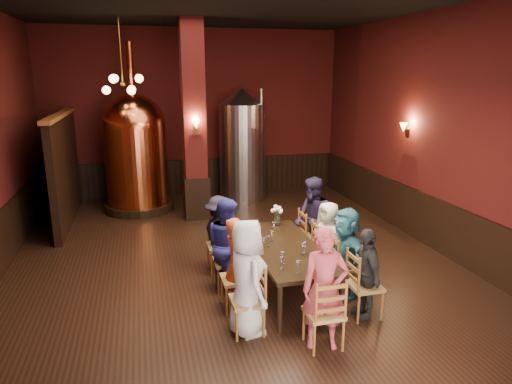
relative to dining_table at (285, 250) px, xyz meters
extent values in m
plane|color=black|center=(-0.57, 1.35, -0.69)|extent=(10.00, 10.00, 0.00)
cube|color=#420E0E|center=(-0.57, 6.35, 1.56)|extent=(8.00, 0.02, 4.50)
cube|color=#420E0E|center=(-0.57, -3.65, 1.56)|extent=(8.00, 0.02, 4.50)
cube|color=#420E0E|center=(3.43, 1.35, 1.56)|extent=(0.02, 10.00, 4.50)
cube|color=black|center=(3.39, 1.35, -0.19)|extent=(0.08, 9.90, 1.00)
cube|color=black|center=(-0.57, 6.31, -0.19)|extent=(7.90, 0.08, 1.00)
cube|color=#420E0E|center=(-0.87, 4.15, 1.56)|extent=(0.58, 0.58, 4.50)
cube|color=black|center=(-3.77, 4.55, 0.51)|extent=(0.22, 3.50, 2.40)
cube|color=black|center=(0.00, 0.00, 0.03)|extent=(1.02, 2.41, 0.06)
cylinder|color=black|center=(-0.43, -1.14, -0.34)|extent=(0.07, 0.07, 0.69)
cylinder|color=black|center=(0.45, -1.14, -0.34)|extent=(0.07, 0.07, 0.69)
cylinder|color=black|center=(-0.45, 1.14, -0.34)|extent=(0.07, 0.07, 0.69)
cylinder|color=black|center=(0.43, 1.14, -0.34)|extent=(0.07, 0.07, 0.69)
imported|color=silver|center=(-0.84, -1.01, 0.09)|extent=(0.61, 0.83, 1.56)
imported|color=#AD3C1D|center=(-0.85, -0.34, 0.00)|extent=(0.39, 0.54, 1.38)
imported|color=navy|center=(-0.85, 0.32, 0.06)|extent=(0.60, 0.81, 1.49)
imported|color=black|center=(-0.86, 0.99, -0.02)|extent=(0.75, 0.98, 1.34)
imported|color=black|center=(0.86, -0.99, -0.04)|extent=(0.37, 0.78, 1.30)
imported|color=#2B6D82|center=(0.85, -0.32, 0.01)|extent=(0.63, 1.35, 1.40)
imported|color=beige|center=(0.85, 0.34, -0.04)|extent=(0.55, 0.71, 1.30)
imported|color=#211A34|center=(0.84, 1.01, 0.09)|extent=(0.43, 0.78, 1.56)
imported|color=#AA3841|center=(0.01, -1.55, 0.09)|extent=(0.64, 0.51, 1.55)
cylinder|color=black|center=(-2.19, 5.14, -0.59)|extent=(1.71, 1.71, 0.19)
cylinder|color=#D96032|center=(-2.19, 5.14, 0.45)|extent=(1.62, 1.62, 1.90)
sphere|color=#D96032|center=(-2.19, 5.14, 1.40)|extent=(1.52, 1.52, 1.52)
cylinder|color=#D96032|center=(-2.19, 5.14, 2.73)|extent=(0.15, 0.15, 1.23)
cylinder|color=#B2B2B7|center=(0.55, 5.49, 0.59)|extent=(1.42, 1.42, 2.55)
cone|color=#B2B2B7|center=(0.55, 5.49, 2.07)|extent=(1.23, 1.23, 0.41)
cylinder|color=#B2B2B7|center=(0.96, 5.09, 0.84)|extent=(0.08, 0.08, 2.86)
cylinder|color=white|center=(0.17, 1.00, 0.16)|extent=(0.11, 0.11, 0.19)
camera|label=1|loc=(-2.06, -6.28, 2.66)|focal=32.00mm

